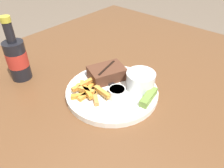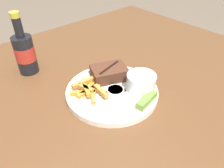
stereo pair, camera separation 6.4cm
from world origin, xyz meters
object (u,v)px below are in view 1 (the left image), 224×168
at_px(dinner_plate, 112,92).
at_px(coleslaw_cup, 141,80).
at_px(beer_bottle, 17,58).
at_px(dipping_sauce_cup, 117,93).
at_px(pickle_spear, 149,97).
at_px(steak_portion, 107,73).
at_px(fork_utensil, 93,99).
at_px(knife_utensil, 107,83).

xyz_separation_m(dinner_plate, coleslaw_cup, (0.06, -0.06, 0.04)).
bearing_deg(beer_bottle, dipping_sauce_cup, -70.50).
bearing_deg(pickle_spear, beer_bottle, 112.54).
relative_size(dinner_plate, coleslaw_cup, 3.22).
relative_size(dinner_plate, beer_bottle, 1.32).
height_order(steak_portion, coleslaw_cup, coleslaw_cup).
xyz_separation_m(fork_utensil, beer_bottle, (-0.06, 0.28, 0.05)).
bearing_deg(coleslaw_cup, fork_utensil, 153.64).
height_order(dinner_plate, knife_utensil, knife_utensil).
bearing_deg(pickle_spear, dinner_plate, 106.26).
relative_size(steak_portion, knife_utensil, 0.78).
bearing_deg(dinner_plate, steak_portion, 56.77).
relative_size(dinner_plate, pickle_spear, 3.36).
xyz_separation_m(fork_utensil, knife_utensil, (0.08, 0.02, 0.00)).
bearing_deg(beer_bottle, knife_utensil, -60.51).
relative_size(dipping_sauce_cup, beer_bottle, 0.24).
bearing_deg(knife_utensil, pickle_spear, -175.44).
distance_m(dipping_sauce_cup, beer_bottle, 0.34).
height_order(pickle_spear, knife_utensil, pickle_spear).
distance_m(coleslaw_cup, pickle_spear, 0.06).
distance_m(fork_utensil, beer_bottle, 0.29).
bearing_deg(knife_utensil, steak_portion, -48.84).
bearing_deg(steak_portion, fork_utensil, -158.26).
height_order(coleslaw_cup, pickle_spear, coleslaw_cup).
relative_size(pickle_spear, knife_utensil, 0.49).
xyz_separation_m(pickle_spear, beer_bottle, (-0.16, 0.39, 0.05)).
height_order(dinner_plate, beer_bottle, beer_bottle).
distance_m(dinner_plate, dipping_sauce_cup, 0.05).
xyz_separation_m(steak_portion, coleslaw_cup, (0.03, -0.11, 0.01)).
bearing_deg(pickle_spear, dipping_sauce_cup, 124.25).
height_order(pickle_spear, fork_utensil, pickle_spear).
relative_size(fork_utensil, knife_utensil, 0.81).
bearing_deg(beer_bottle, pickle_spear, -67.46).
relative_size(coleslaw_cup, beer_bottle, 0.41).
height_order(dinner_plate, fork_utensil, fork_utensil).
xyz_separation_m(dipping_sauce_cup, fork_utensil, (-0.05, 0.04, -0.02)).
relative_size(dinner_plate, fork_utensil, 2.05).
distance_m(dinner_plate, fork_utensil, 0.07).
bearing_deg(fork_utensil, beer_bottle, 109.85).
distance_m(dipping_sauce_cup, knife_utensil, 0.07).
height_order(steak_portion, beer_bottle, beer_bottle).
relative_size(dinner_plate, steak_portion, 2.12).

